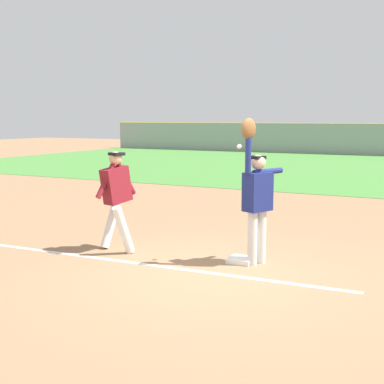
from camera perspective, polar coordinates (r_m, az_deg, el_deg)
The scene contains 7 objects.
ground_plane at distance 8.04m, azimuth 2.72°, elevation -8.62°, with size 81.33×81.33×0.00m, color #936D4C.
chalk_foul_line at distance 10.11m, azimuth -18.46°, elevation -5.54°, with size 12.00×0.10×0.01m, color white.
first_base at distance 8.62m, azimuth 5.24°, elevation -7.21°, with size 0.38×0.38×0.08m, color white.
fielder at distance 8.34m, azimuth 6.90°, elevation -0.18°, with size 0.46×0.86×2.28m.
runner at distance 9.22m, azimuth -8.05°, elevation -0.20°, with size 0.76×0.83×1.72m.
baseball at distance 8.35m, azimuth 5.04°, elevation 4.83°, with size 0.07×0.07×0.07m, color white.
parked_car_red at distance 39.41m, azimuth 12.12°, elevation 5.39°, with size 4.56×2.44×1.25m.
Camera 1 is at (3.19, -7.01, 2.28)m, focal length 50.19 mm.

